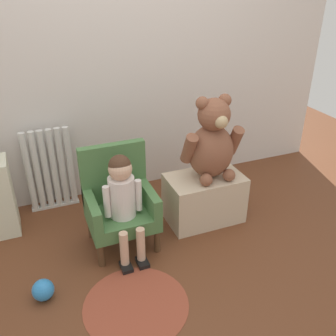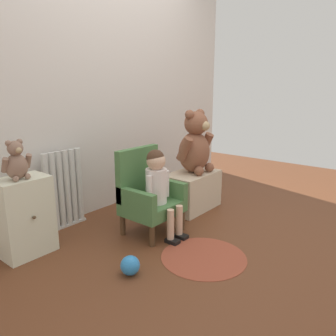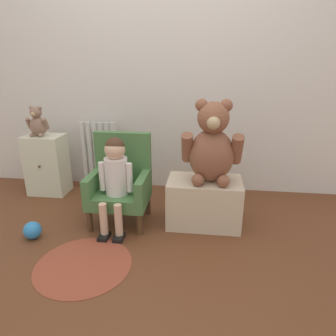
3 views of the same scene
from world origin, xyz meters
The scene contains 9 objects.
ground_plane centered at (0.00, 0.00, 0.00)m, with size 6.00×6.00×0.00m, color brown.
back_wall centered at (0.00, 1.31, 1.20)m, with size 3.80×0.05×2.40m, color silver.
radiator centered at (-0.62, 1.19, 0.33)m, with size 0.37×0.05×0.67m.
child_armchair centered at (-0.24, 0.58, 0.32)m, with size 0.45×0.38×0.69m.
child_figure centered at (-0.24, 0.46, 0.45)m, with size 0.25×0.35×0.70m.
low_bench centered at (0.42, 0.59, 0.18)m, with size 0.56×0.34×0.37m, color beige.
large_teddy_bear centered at (0.45, 0.59, 0.63)m, with size 0.44×0.31×0.60m.
floor_rug centered at (-0.33, -0.03, 0.00)m, with size 0.61×0.61×0.01m, color brown.
toy_ball centered at (-0.81, 0.22, 0.06)m, with size 0.13×0.13×0.13m, color #2E82CC.
Camera 1 is at (-0.72, -1.51, 1.70)m, focal length 40.00 mm.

